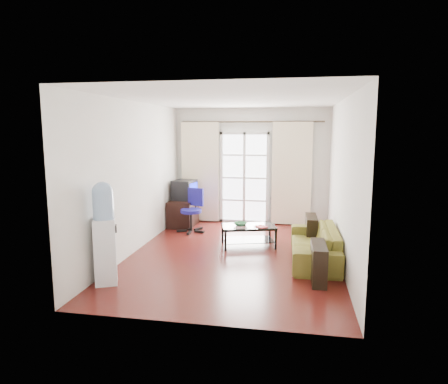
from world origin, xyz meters
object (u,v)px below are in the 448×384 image
(crt_tv, at_px, (184,190))
(task_chair, at_px, (192,219))
(tv_stand, at_px, (183,213))
(sofa, at_px, (314,244))
(coffee_table, at_px, (248,233))
(water_cooler, at_px, (104,231))

(crt_tv, distance_m, task_chair, 0.86)
(crt_tv, bearing_deg, tv_stand, -81.37)
(sofa, height_order, tv_stand, tv_stand)
(task_chair, bearing_deg, coffee_table, -17.07)
(tv_stand, distance_m, water_cooler, 3.64)
(sofa, xyz_separation_m, coffee_table, (-1.20, 0.61, -0.02))
(coffee_table, bearing_deg, sofa, -26.85)
(water_cooler, bearing_deg, crt_tv, 64.12)
(task_chair, bearing_deg, crt_tv, 137.73)
(tv_stand, xyz_separation_m, water_cooler, (-0.11, -3.61, 0.47))
(tv_stand, bearing_deg, coffee_table, -38.46)
(sofa, relative_size, crt_tv, 3.43)
(coffee_table, xyz_separation_m, tv_stand, (-1.68, 1.38, 0.04))
(coffee_table, xyz_separation_m, task_chair, (-1.34, 0.90, 0.02))
(crt_tv, bearing_deg, coffee_table, -31.18)
(task_chair, bearing_deg, tv_stand, 141.41)
(crt_tv, xyz_separation_m, water_cooler, (-0.11, -3.68, -0.05))
(sofa, relative_size, tv_stand, 2.36)
(sofa, bearing_deg, crt_tv, -126.80)
(tv_stand, bearing_deg, crt_tv, 89.91)
(task_chair, relative_size, water_cooler, 0.63)
(water_cooler, bearing_deg, task_chair, 57.66)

